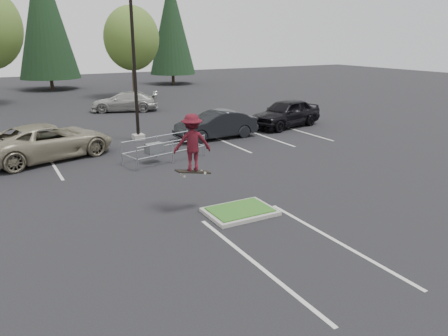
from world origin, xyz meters
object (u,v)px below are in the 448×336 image
light_pole (134,56)px  conif_b (44,14)px  conif_c (171,26)px  decid_c (132,40)px  skateboarder (192,143)px  car_l_tan (48,142)px  cart_corral (157,148)px  car_r_charc (216,125)px  car_r_black (286,113)px  car_far_silver (126,102)px

light_pole → conif_b: size_ratio=0.70×
light_pole → conif_c: (13.50, 27.50, 2.29)m
decid_c → skateboarder: (-7.19, -28.83, -2.95)m
car_l_tan → skateboarder: bearing=-176.7°
cart_corral → car_l_tan: bearing=131.6°
car_r_charc → conif_c: bearing=160.8°
light_pole → skateboarder: (-1.70, -11.00, -2.25)m
light_pole → car_l_tan: light_pole is taller
car_r_charc → car_r_black: car_r_black is taller
light_pole → car_l_tan: bearing=-159.6°
car_far_silver → decid_c: bearing=178.6°
decid_c → cart_corral: size_ratio=2.10×
light_pole → conif_c: 30.72m
light_pole → conif_c: size_ratio=0.81×
conif_c → car_r_charc: conif_c is taller
decid_c → car_r_black: decid_c is taller
conif_b → car_r_charc: size_ratio=3.07×
car_l_tan → car_r_black: 14.52m
car_r_charc → car_r_black: (5.50, 0.78, 0.11)m
conif_c → skateboarder: 41.64m
decid_c → conif_b: (-5.99, 10.67, 2.59)m
conif_c → decid_c: bearing=-129.6°
decid_c → conif_c: conif_c is taller
light_pole → conif_b: 28.69m
conif_b → car_r_charc: bearing=-81.6°
conif_c → cart_corral: conif_c is taller
decid_c → car_far_silver: size_ratio=1.64×
skateboarder → car_far_silver: bearing=-87.3°
skateboarder → car_l_tan: (-3.30, 9.14, -1.47)m
conif_b → skateboarder: bearing=-91.7°
car_l_tan → car_r_charc: 9.00m
skateboarder → car_l_tan: skateboarder is taller
car_l_tan → car_r_black: size_ratio=1.16×
light_pole → cart_corral: 6.27m
skateboarder → car_r_charc: (5.70, 9.20, -1.53)m
cart_corral → car_r_charc: (4.70, 3.07, 0.10)m
decid_c → car_r_black: 19.76m
skateboarder → car_r_black: size_ratio=0.39×
cart_corral → car_far_silver: 15.17m
light_pole → car_far_silver: light_pole is taller
cart_corral → skateboarder: (-1.00, -6.13, 1.63)m
car_r_black → car_r_charc: bearing=-95.7°
car_r_black → car_far_silver: car_r_black is taller
conif_c → car_l_tan: 35.22m
decid_c → cart_corral: 23.97m
car_l_tan → car_r_black: (14.50, 0.84, 0.05)m
light_pole → conif_b: bearing=91.0°
cart_corral → car_r_charc: bearing=19.8°
car_l_tan → car_far_silver: (7.30, 11.86, -0.09)m
car_far_silver → cart_corral: bearing=9.4°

